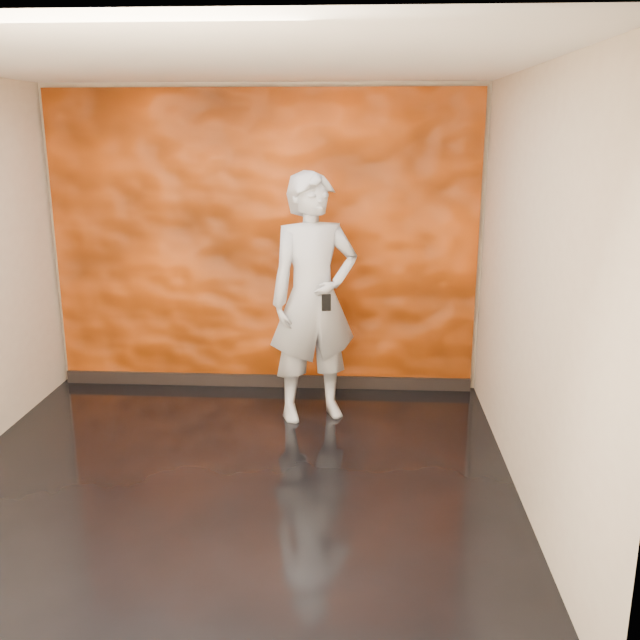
# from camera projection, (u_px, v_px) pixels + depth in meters

# --- Properties ---
(room) EXTENTS (4.02, 4.02, 2.81)m
(room) POSITION_uv_depth(u_px,v_px,m) (222.00, 288.00, 4.66)
(room) COLOR black
(room) RESTS_ON ground
(feature_wall) EXTENTS (3.90, 0.06, 2.75)m
(feature_wall) POSITION_uv_depth(u_px,v_px,m) (264.00, 244.00, 6.55)
(feature_wall) COLOR #EF520B
(feature_wall) RESTS_ON ground
(baseboard) EXTENTS (3.90, 0.04, 0.12)m
(baseboard) POSITION_uv_depth(u_px,v_px,m) (266.00, 380.00, 6.86)
(baseboard) COLOR black
(baseboard) RESTS_ON ground
(man) EXTENTS (0.89, 0.75, 2.08)m
(man) POSITION_uv_depth(u_px,v_px,m) (314.00, 299.00, 5.91)
(man) COLOR #999FA7
(man) RESTS_ON ground
(phone) EXTENTS (0.07, 0.03, 0.14)m
(phone) POSITION_uv_depth(u_px,v_px,m) (326.00, 302.00, 5.60)
(phone) COLOR black
(phone) RESTS_ON man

